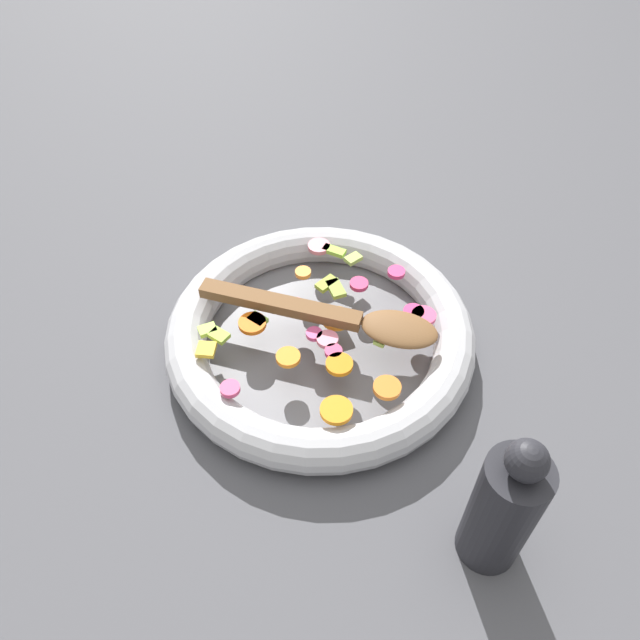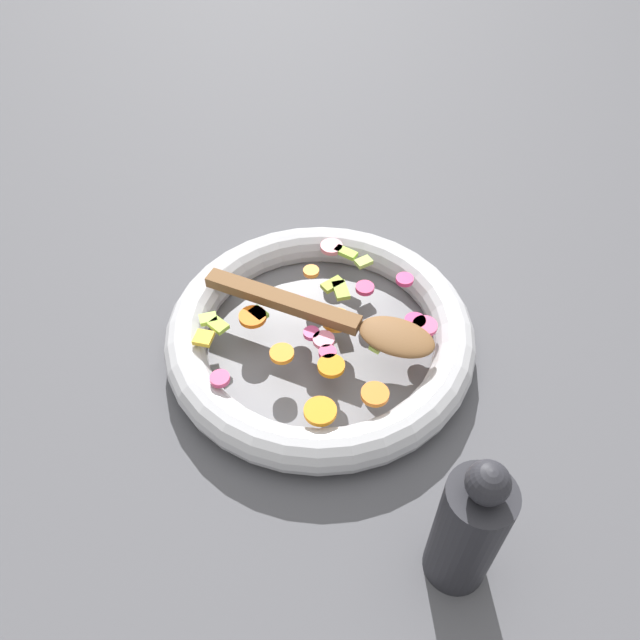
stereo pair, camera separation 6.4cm
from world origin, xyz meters
name	(u,v)px [view 2 (the right image)]	position (x,y,z in m)	size (l,w,h in m)	color
ground_plane	(320,347)	(0.00, 0.00, 0.00)	(4.00, 4.00, 0.00)	#4C4C51
skillet	(320,335)	(0.00, 0.00, 0.02)	(0.38, 0.38, 0.05)	slate
chopped_vegetables	(329,326)	(0.01, 0.01, 0.05)	(0.28, 0.27, 0.01)	orange
wooden_spoon	(341,320)	(0.00, 0.03, 0.06)	(0.06, 0.29, 0.01)	brown
pepper_mill	(468,529)	(0.20, 0.22, 0.08)	(0.06, 0.06, 0.19)	#232328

